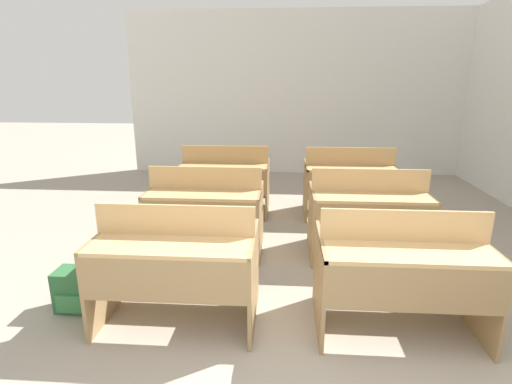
# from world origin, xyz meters

# --- Properties ---
(wall_back) EXTENTS (6.45, 0.06, 3.06)m
(wall_back) POSITION_xyz_m (0.00, 6.54, 1.53)
(wall_back) COLOR silver
(wall_back) RESTS_ON ground_plane
(bench_front_left) EXTENTS (1.19, 0.76, 0.95)m
(bench_front_left) POSITION_xyz_m (-0.99, 1.32, 0.49)
(bench_front_left) COLOR #9A7B51
(bench_front_left) RESTS_ON ground_plane
(bench_front_right) EXTENTS (1.19, 0.76, 0.95)m
(bench_front_right) POSITION_xyz_m (0.67, 1.32, 0.49)
(bench_front_right) COLOR #997A50
(bench_front_right) RESTS_ON ground_plane
(bench_second_left) EXTENTS (1.19, 0.76, 0.95)m
(bench_second_left) POSITION_xyz_m (-1.02, 2.62, 0.49)
(bench_second_left) COLOR #97794F
(bench_second_left) RESTS_ON ground_plane
(bench_second_right) EXTENTS (1.19, 0.76, 0.95)m
(bench_second_right) POSITION_xyz_m (0.70, 2.64, 0.49)
(bench_second_right) COLOR #9A7B51
(bench_second_right) RESTS_ON ground_plane
(bench_third_left) EXTENTS (1.19, 0.76, 0.95)m
(bench_third_left) POSITION_xyz_m (-1.00, 3.95, 0.49)
(bench_third_left) COLOR olive
(bench_third_left) RESTS_ON ground_plane
(bench_third_right) EXTENTS (1.19, 0.76, 0.95)m
(bench_third_right) POSITION_xyz_m (0.70, 3.94, 0.49)
(bench_third_right) COLOR #92744A
(bench_third_right) RESTS_ON ground_plane
(schoolbag) EXTENTS (0.30, 0.25, 0.34)m
(schoolbag) POSITION_xyz_m (-1.88, 1.44, 0.17)
(schoolbag) COLOR #2D6638
(schoolbag) RESTS_ON ground_plane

